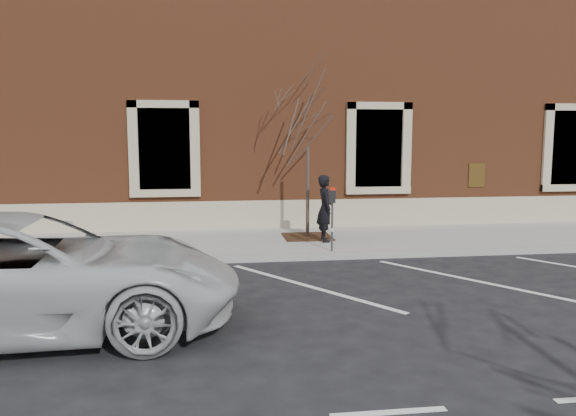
{
  "coord_description": "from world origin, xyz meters",
  "views": [
    {
      "loc": [
        -1.71,
        -12.13,
        2.76
      ],
      "look_at": [
        0.0,
        0.6,
        1.1
      ],
      "focal_mm": 35.0,
      "sensor_mm": 36.0,
      "label": 1
    }
  ],
  "objects": [
    {
      "name": "building_civic",
      "position": [
        0.0,
        7.74,
        4.0
      ],
      "size": [
        40.0,
        8.62,
        8.0
      ],
      "color": "brown",
      "rests_on": "ground"
    },
    {
      "name": "curb_near",
      "position": [
        0.0,
        -0.05,
        0.07
      ],
      "size": [
        40.0,
        0.12,
        0.15
      ],
      "primitive_type": "cube",
      "color": "#9E9E99",
      "rests_on": "ground"
    },
    {
      "name": "sapling",
      "position": [
        0.69,
        1.98,
        3.12
      ],
      "size": [
        2.55,
        2.55,
        4.24
      ],
      "color": "#47372B",
      "rests_on": "sidewalk_near"
    },
    {
      "name": "white_truck",
      "position": [
        -4.38,
        -4.08,
        0.84
      ],
      "size": [
        6.23,
        3.16,
        1.69
      ],
      "primitive_type": "imported",
      "rotation": [
        0.0,
        0.0,
        1.63
      ],
      "color": "silver",
      "rests_on": "ground"
    },
    {
      "name": "sidewalk_near",
      "position": [
        0.0,
        1.75,
        0.07
      ],
      "size": [
        40.0,
        3.5,
        0.15
      ],
      "primitive_type": "cube",
      "color": "#9D9993",
      "rests_on": "ground"
    },
    {
      "name": "ground",
      "position": [
        0.0,
        0.0,
        0.0
      ],
      "size": [
        120.0,
        120.0,
        0.0
      ],
      "primitive_type": "plane",
      "color": "#28282B",
      "rests_on": "ground"
    },
    {
      "name": "man",
      "position": [
        1.02,
        1.36,
        0.98
      ],
      "size": [
        0.4,
        0.6,
        1.65
      ],
      "primitive_type": "imported",
      "rotation": [
        0.0,
        0.0,
        1.58
      ],
      "color": "black",
      "rests_on": "sidewalk_near"
    },
    {
      "name": "parking_meter",
      "position": [
        0.95,
        0.15,
        1.16
      ],
      "size": [
        0.13,
        0.1,
        1.46
      ],
      "rotation": [
        0.0,
        0.0,
        -0.42
      ],
      "color": "#595B60",
      "rests_on": "sidewalk_near"
    },
    {
      "name": "parking_stripes",
      "position": [
        0.0,
        -2.2,
        0.0
      ],
      "size": [
        28.0,
        4.4,
        0.01
      ],
      "primitive_type": null,
      "color": "silver",
      "rests_on": "ground"
    },
    {
      "name": "tree_grate",
      "position": [
        0.69,
        1.98,
        0.17
      ],
      "size": [
        1.21,
        1.21,
        0.03
      ],
      "primitive_type": "cube",
      "color": "#3B2813",
      "rests_on": "sidewalk_near"
    }
  ]
}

